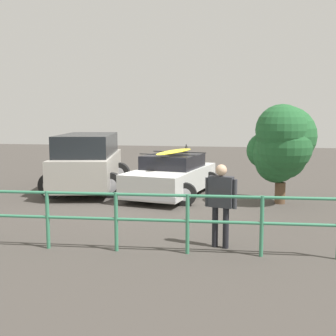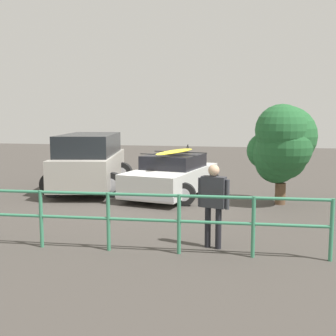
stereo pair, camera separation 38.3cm
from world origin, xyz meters
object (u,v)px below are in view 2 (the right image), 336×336
Objects in this scene: sedan_car at (172,176)px; person_bystander at (213,198)px; suv_car at (90,161)px; bush_near_left at (282,146)px.

person_bystander is at bearing 109.63° from sedan_car.
person_bystander reaches higher than sedan_car.
suv_car is 6.33m from bush_near_left.
sedan_car is 3.00m from suv_car.
bush_near_left is at bearing 168.65° from suv_car.
sedan_car is at bearing -12.80° from bush_near_left.
suv_car is at bearing -11.35° from bush_near_left.
sedan_car is at bearing -70.37° from person_bystander.
bush_near_left is at bearing -108.79° from person_bystander.
suv_car reaches higher than sedan_car.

